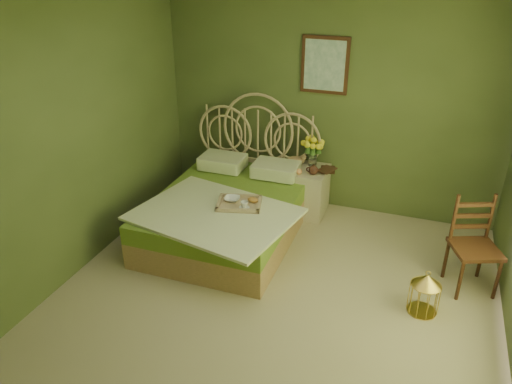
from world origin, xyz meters
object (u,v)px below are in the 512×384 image
at_px(nightstand, 305,185).
at_px(birdcage, 424,294).
at_px(bed, 230,209).
at_px(chair, 477,238).

height_order(nightstand, birdcage, nightstand).
xyz_separation_m(bed, chair, (2.54, -0.10, 0.21)).
distance_m(nightstand, birdcage, 2.09).
xyz_separation_m(nightstand, chair, (1.87, -0.88, 0.15)).
height_order(bed, chair, bed).
height_order(chair, birdcage, chair).
distance_m(bed, nightstand, 1.03).
bearing_deg(bed, chair, -2.32).
distance_m(bed, birdcage, 2.26).
bearing_deg(birdcage, nightstand, 135.24).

